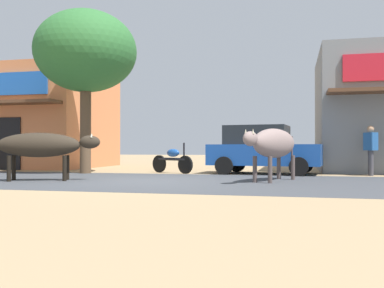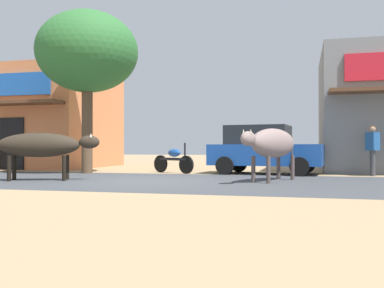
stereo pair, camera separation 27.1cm
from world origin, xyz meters
name	(u,v)px [view 1 (the left image)]	position (x,y,z in m)	size (l,w,h in m)	color
ground	(146,181)	(0.00, 0.00, 0.00)	(80.00, 80.00, 0.00)	#9E835D
asphalt_road	(146,181)	(0.00, 0.00, 0.00)	(72.00, 6.11, 0.00)	#3D4044
storefront_left_cafe	(19,119)	(-8.64, 6.84, 2.21)	(7.90, 6.28, 4.41)	#D67B4B
roadside_tree	(86,52)	(-3.17, 2.77, 4.22)	(3.54, 3.54, 5.67)	brown
parked_hatchback_car	(263,149)	(2.86, 3.85, 0.84)	(3.89, 2.28, 1.64)	#19489E
parked_motorcycle	(173,160)	(-0.24, 3.55, 0.47)	(1.69, 0.94, 1.06)	black
cow_near_brown	(42,146)	(-2.74, -0.62, 0.95)	(2.71, 1.38, 1.30)	#2D251C
cow_far_dark	(274,144)	(3.37, 0.61, 1.00)	(1.46, 2.74, 1.40)	gray
pedestrian_by_shop	(371,146)	(6.27, 3.63, 0.93)	(0.42, 0.61, 1.59)	#3F3F47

